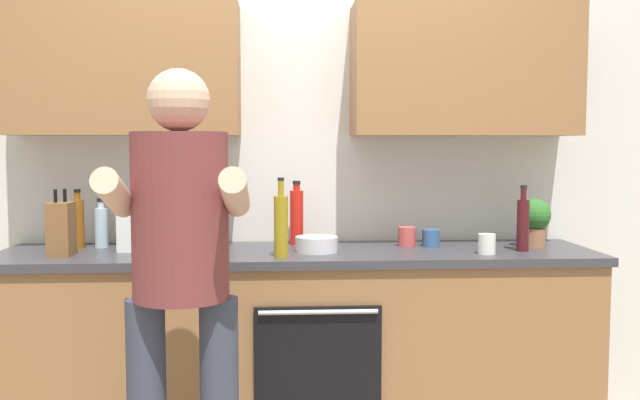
{
  "coord_description": "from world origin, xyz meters",
  "views": [
    {
      "loc": [
        -0.1,
        -3.34,
        1.4
      ],
      "look_at": [
        0.1,
        -0.1,
        1.15
      ],
      "focal_mm": 39.59,
      "sensor_mm": 36.0,
      "label": 1
    }
  ],
  "objects": [
    {
      "name": "person_standing",
      "position": [
        -0.44,
        -0.84,
        0.99
      ],
      "size": [
        0.49,
        0.45,
        1.67
      ],
      "color": "#383D4C",
      "rests_on": "ground"
    },
    {
      "name": "bottle_oil",
      "position": [
        -0.08,
        -0.2,
        1.05
      ],
      "size": [
        0.06,
        0.06,
        0.36
      ],
      "color": "olive",
      "rests_on": "counter"
    },
    {
      "name": "bottle_wine",
      "position": [
        1.07,
        -0.08,
        1.03
      ],
      "size": [
        0.06,
        0.06,
        0.31
      ],
      "color": "#471419",
      "rests_on": "counter"
    },
    {
      "name": "counter",
      "position": [
        0.0,
        -0.0,
        0.45
      ],
      "size": [
        2.84,
        0.67,
        0.9
      ],
      "color": "olive",
      "rests_on": "ground"
    },
    {
      "name": "knife_block",
      "position": [
        -1.08,
        -0.1,
        1.02
      ],
      "size": [
        0.1,
        0.14,
        0.3
      ],
      "color": "brown",
      "rests_on": "counter"
    },
    {
      "name": "potted_herb",
      "position": [
        1.17,
        0.05,
        1.04
      ],
      "size": [
        0.16,
        0.16,
        0.24
      ],
      "color": "#9E6647",
      "rests_on": "counter"
    },
    {
      "name": "cup_coffee",
      "position": [
        0.87,
        -0.16,
        0.95
      ],
      "size": [
        0.08,
        0.08,
        0.09
      ],
      "primitive_type": "cylinder",
      "color": "white",
      "rests_on": "counter"
    },
    {
      "name": "back_wall_unit",
      "position": [
        0.0,
        0.28,
        1.49
      ],
      "size": [
        4.0,
        0.38,
        2.5
      ],
      "color": "silver",
      "rests_on": "ground"
    },
    {
      "name": "mixing_bowl",
      "position": [
        0.09,
        -0.04,
        0.94
      ],
      "size": [
        0.2,
        0.2,
        0.07
      ],
      "primitive_type": "cylinder",
      "color": "silver",
      "rests_on": "counter"
    },
    {
      "name": "bottle_hotsauce",
      "position": [
        0.0,
        0.2,
        1.05
      ],
      "size": [
        0.07,
        0.07,
        0.32
      ],
      "color": "red",
      "rests_on": "counter"
    },
    {
      "name": "bottle_soda",
      "position": [
        -0.4,
        -0.12,
        1.0
      ],
      "size": [
        0.06,
        0.06,
        0.24
      ],
      "color": "#198C33",
      "rests_on": "counter"
    },
    {
      "name": "grocery_bag_produce",
      "position": [
        -0.76,
        0.07,
        1.0
      ],
      "size": [
        0.2,
        0.19,
        0.21
      ],
      "primitive_type": "cube",
      "rotation": [
        0.0,
        0.0,
        0.05
      ],
      "color": "silver",
      "rests_on": "counter"
    },
    {
      "name": "bottle_syrup",
      "position": [
        -1.07,
        0.15,
        1.03
      ],
      "size": [
        0.06,
        0.06,
        0.29
      ],
      "color": "#8C4C14",
      "rests_on": "counter"
    },
    {
      "name": "bottle_water",
      "position": [
        -0.96,
        0.16,
        1.0
      ],
      "size": [
        0.06,
        0.06,
        0.24
      ],
      "color": "silver",
      "rests_on": "counter"
    },
    {
      "name": "cup_ceramic",
      "position": [
        0.55,
        0.11,
        0.95
      ],
      "size": [
        0.09,
        0.09,
        0.1
      ],
      "primitive_type": "cylinder",
      "color": "#BF4C47",
      "rests_on": "counter"
    },
    {
      "name": "cup_tea",
      "position": [
        0.67,
        0.1,
        0.94
      ],
      "size": [
        0.09,
        0.09,
        0.08
      ],
      "primitive_type": "cylinder",
      "color": "#33598C",
      "rests_on": "counter"
    },
    {
      "name": "bottle_vinegar",
      "position": [
        -0.41,
        0.2,
        1.03
      ],
      "size": [
        0.08,
        0.08,
        0.33
      ],
      "color": "brown",
      "rests_on": "counter"
    }
  ]
}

